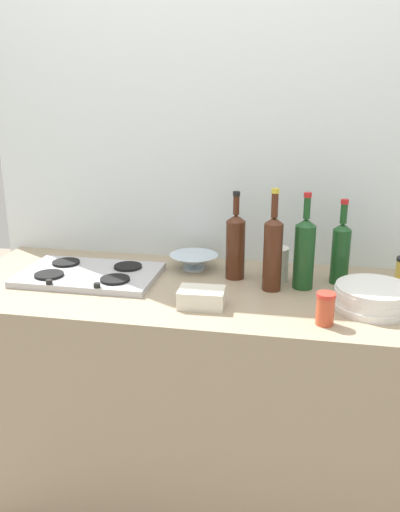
{
  "coord_description": "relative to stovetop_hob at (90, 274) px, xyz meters",
  "views": [
    {
      "loc": [
        0.35,
        -1.78,
        1.6
      ],
      "look_at": [
        0.0,
        0.0,
        1.02
      ],
      "focal_mm": 37.64,
      "sensor_mm": 36.0,
      "label": 1
    }
  ],
  "objects": [
    {
      "name": "wine_bottle_rightmost",
      "position": [
        0.79,
        0.05,
        0.12
      ],
      "size": [
        0.07,
        0.07,
        0.35
      ],
      "color": "#19471E",
      "rests_on": "counter_block"
    },
    {
      "name": "wine_bottle_mid_right",
      "position": [
        0.69,
        0.01,
        0.13
      ],
      "size": [
        0.07,
        0.07,
        0.37
      ],
      "color": "#472314",
      "rests_on": "counter_block"
    },
    {
      "name": "butter_dish",
      "position": [
        0.47,
        -0.19,
        0.02
      ],
      "size": [
        0.16,
        0.11,
        0.06
      ],
      "primitive_type": "cube",
      "rotation": [
        0.0,
        0.0,
        0.05
      ],
      "color": "silver",
      "rests_on": "counter_block"
    },
    {
      "name": "ground_plane",
      "position": [
        0.43,
        -0.02,
        -0.91
      ],
      "size": [
        6.0,
        6.0,
        0.0
      ],
      "primitive_type": "plane",
      "color": "gray",
      "rests_on": "ground"
    },
    {
      "name": "wine_bottle_mid_left",
      "position": [
        0.93,
        0.13,
        0.11
      ],
      "size": [
        0.07,
        0.07,
        0.31
      ],
      "color": "#19471E",
      "rests_on": "counter_block"
    },
    {
      "name": "utensil_crock",
      "position": [
        0.69,
        0.12,
        0.06
      ],
      "size": [
        0.09,
        0.09,
        0.29
      ],
      "color": "silver",
      "rests_on": "counter_block"
    },
    {
      "name": "backsplash_panel",
      "position": [
        0.43,
        0.36,
        0.26
      ],
      "size": [
        1.9,
        0.06,
        2.34
      ],
      "primitive_type": "cube",
      "color": "silver",
      "rests_on": "ground"
    },
    {
      "name": "mixing_bowl",
      "position": [
        0.37,
        0.17,
        0.02
      ],
      "size": [
        0.19,
        0.19,
        0.06
      ],
      "color": "silver",
      "rests_on": "counter_block"
    },
    {
      "name": "plate_stack",
      "position": [
        1.02,
        -0.1,
        0.03
      ],
      "size": [
        0.25,
        0.25,
        0.08
      ],
      "color": "white",
      "rests_on": "counter_block"
    },
    {
      "name": "counter_block",
      "position": [
        0.43,
        -0.02,
        -0.46
      ],
      "size": [
        1.8,
        0.7,
        0.9
      ],
      "primitive_type": "cube",
      "color": "tan",
      "rests_on": "ground"
    },
    {
      "name": "stovetop_hob",
      "position": [
        0.0,
        0.0,
        0.0
      ],
      "size": [
        0.51,
        0.33,
        0.04
      ],
      "color": "#B2B2B7",
      "rests_on": "counter_block"
    },
    {
      "name": "wine_bottle_leftmost",
      "position": [
        0.54,
        0.11,
        0.12
      ],
      "size": [
        0.07,
        0.07,
        0.33
      ],
      "color": "#472314",
      "rests_on": "counter_block"
    },
    {
      "name": "condiment_jar_rear",
      "position": [
        0.87,
        -0.25,
        0.04
      ],
      "size": [
        0.06,
        0.06,
        0.1
      ],
      "color": "#C64C2D",
      "rests_on": "counter_block"
    }
  ]
}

